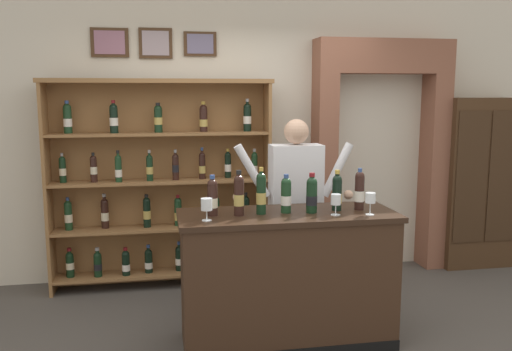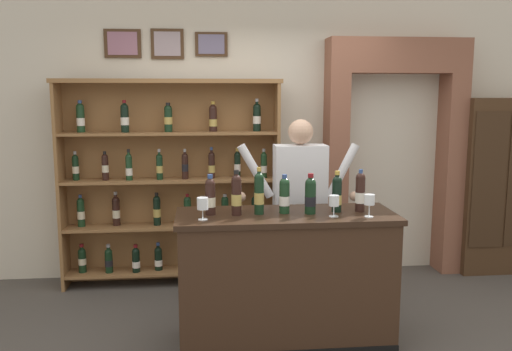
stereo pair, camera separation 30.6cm
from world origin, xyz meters
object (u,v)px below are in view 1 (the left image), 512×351
side_cabinet (476,182)px  tasting_bottle_grappa (261,193)px  tasting_bottle_vin_santo (239,194)px  tasting_bottle_prosecco (312,194)px  tasting_counter (287,278)px  tasting_bottle_bianco (359,190)px  shopkeeper (296,194)px  tasting_bottle_rosso (286,195)px  wine_glass_right (207,206)px  wine_glass_spare (370,199)px  wine_glass_center (336,200)px  wine_shelf (161,180)px  tasting_bottle_brunello (337,192)px  tasting_bottle_riserva (212,197)px

side_cabinet → tasting_bottle_grappa: side_cabinet is taller
tasting_bottle_vin_santo → tasting_bottle_prosecco: size_ratio=1.11×
tasting_counter → tasting_bottle_bianco: tasting_bottle_bianco is taller
shopkeeper → tasting_bottle_rosso: shopkeeper is taller
wine_glass_right → wine_glass_spare: wine_glass_spare is taller
tasting_bottle_vin_santo → wine_glass_center: (0.68, -0.12, -0.05)m
tasting_bottle_prosecco → tasting_bottle_rosso: bearing=170.1°
wine_glass_right → tasting_bottle_rosso: bearing=13.9°
tasting_counter → shopkeeper: shopkeeper is taller
wine_shelf → wine_glass_center: wine_shelf is taller
tasting_counter → tasting_bottle_brunello: 0.74m
tasting_bottle_brunello → wine_glass_right: tasting_bottle_brunello is taller
tasting_bottle_brunello → tasting_bottle_bianco: bearing=-1.6°
wine_shelf → shopkeeper: (1.11, -0.83, -0.01)m
side_cabinet → wine_glass_spare: (-1.87, -1.62, 0.20)m
side_cabinet → wine_glass_center: size_ratio=11.82×
wine_glass_center → tasting_bottle_grappa: bearing=165.2°
tasting_bottle_grappa → wine_shelf: bearing=116.6°
tasting_counter → tasting_bottle_grappa: (-0.20, 0.00, 0.65)m
tasting_bottle_vin_santo → tasting_bottle_prosecco: bearing=-0.6°
tasting_bottle_brunello → tasting_counter: bearing=-177.7°
tasting_bottle_rosso → wine_glass_right: size_ratio=1.82×
tasting_counter → wine_glass_center: wine_glass_center is taller
tasting_counter → tasting_bottle_prosecco: bearing=-7.4°
tasting_bottle_riserva → tasting_bottle_vin_santo: size_ratio=0.90×
tasting_bottle_rosso → wine_glass_spare: bearing=-17.6°
side_cabinet → wine_glass_center: 2.64m
wine_shelf → wine_glass_center: bearing=-51.6°
tasting_bottle_brunello → wine_glass_right: 0.99m
side_cabinet → tasting_bottle_riserva: bearing=-154.4°
tasting_bottle_riserva → tasting_bottle_bianco: size_ratio=0.93×
wine_shelf → wine_glass_right: 1.57m
tasting_bottle_riserva → tasting_bottle_brunello: tasting_bottle_brunello is taller
tasting_bottle_vin_santo → tasting_bottle_grappa: bearing=6.8°
wine_shelf → tasting_bottle_prosecco: bearing=-53.1°
tasting_bottle_brunello → tasting_bottle_bianco: (0.17, -0.00, 0.01)m
tasting_bottle_grappa → tasting_bottle_prosecco: 0.37m
wine_shelf → tasting_bottle_riserva: (0.35, -1.39, 0.10)m
side_cabinet → tasting_bottle_rosso: bearing=-149.6°
side_cabinet → tasting_bottle_grappa: size_ratio=5.30×
tasting_counter → tasting_bottle_riserva: 0.84m
shopkeeper → wine_glass_center: 0.72m
tasting_bottle_riserva → tasting_bottle_vin_santo: tasting_bottle_vin_santo is taller
shopkeeper → tasting_bottle_vin_santo: 0.83m
tasting_bottle_riserva → tasting_bottle_rosso: 0.53m
wine_shelf → tasting_bottle_grappa: 1.57m
tasting_bottle_brunello → wine_glass_right: (-0.98, -0.15, -0.03)m
tasting_bottle_grappa → tasting_bottle_rosso: tasting_bottle_grappa is taller
tasting_bottle_riserva → wine_glass_spare: tasting_bottle_riserva is taller
shopkeeper → tasting_bottle_riserva: 0.94m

